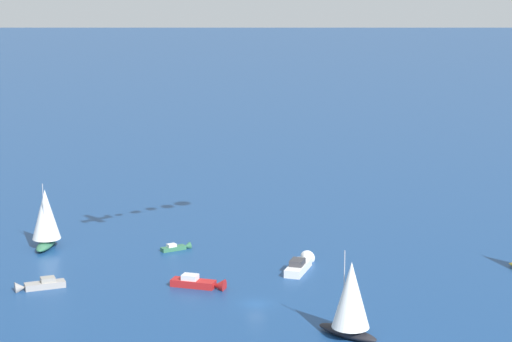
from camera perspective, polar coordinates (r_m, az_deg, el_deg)
ground_plane at (r=139.16m, az=0.00°, el=-8.15°), size 2000.00×2000.00×0.00m
motorboat_far_port at (r=146.41m, az=-3.42°, el=-6.88°), size 7.17×8.14×2.51m
motorboat_far_stbd at (r=149.38m, az=-13.21°, el=-6.83°), size 2.06×7.71×2.23m
motorboat_inshore at (r=166.85m, az=-4.85°, el=-4.69°), size 2.31×5.72×1.62m
motorboat_outer_ring_a at (r=155.31m, az=2.74°, el=-5.75°), size 9.42×8.47×2.93m
sailboat_outer_ring_c at (r=125.34m, az=5.82°, el=-7.81°), size 9.41×6.91×11.94m
sailboat_outer_ring_e at (r=170.88m, az=-12.76°, el=-2.81°), size 9.47×6.77×11.93m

